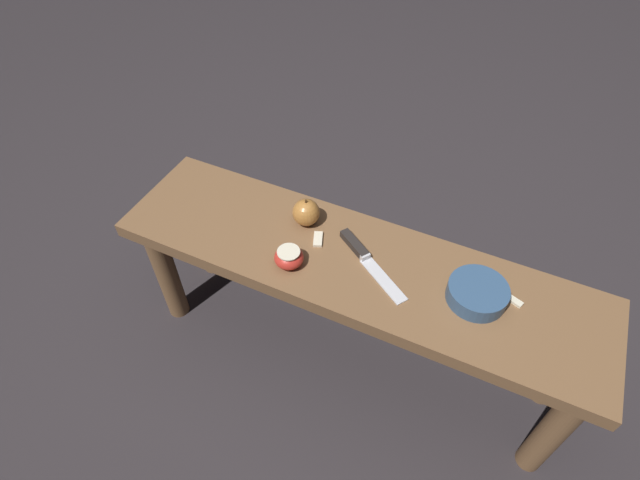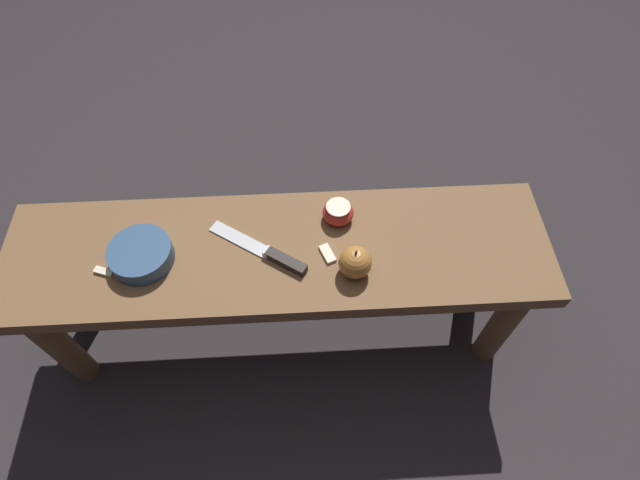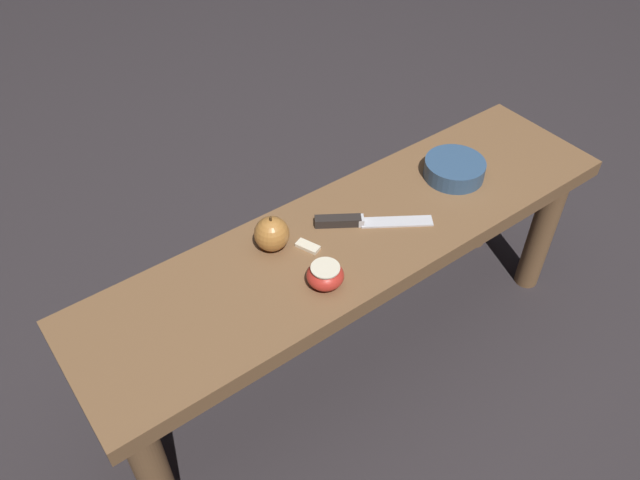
# 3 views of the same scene
# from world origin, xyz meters

# --- Properties ---
(ground_plane) EXTENTS (8.00, 8.00, 0.00)m
(ground_plane) POSITION_xyz_m (0.00, 0.00, 0.00)
(ground_plane) COLOR #2D282B
(wooden_bench) EXTENTS (1.26, 0.33, 0.44)m
(wooden_bench) POSITION_xyz_m (0.00, 0.00, 0.35)
(wooden_bench) COLOR brown
(wooden_bench) RESTS_ON ground_plane
(knife) EXTENTS (0.23, 0.16, 0.02)m
(knife) POSITION_xyz_m (-0.01, -0.02, 0.44)
(knife) COLOR silver
(knife) RESTS_ON wooden_bench
(apple_whole) EXTENTS (0.07, 0.07, 0.08)m
(apple_whole) POSITION_xyz_m (0.17, -0.07, 0.47)
(apple_whole) COLOR #B27233
(apple_whole) RESTS_ON wooden_bench
(apple_cut) EXTENTS (0.07, 0.07, 0.05)m
(apple_cut) POSITION_xyz_m (0.15, 0.08, 0.46)
(apple_cut) COLOR red
(apple_cut) RESTS_ON wooden_bench
(apple_slice_near_knife) EXTENTS (0.04, 0.05, 0.01)m
(apple_slice_near_knife) POSITION_xyz_m (0.11, -0.02, 0.44)
(apple_slice_near_knife) COLOR beige
(apple_slice_near_knife) RESTS_ON wooden_bench
(apple_slice_center) EXTENTS (0.05, 0.03, 0.01)m
(apple_slice_center) POSITION_xyz_m (-0.38, -0.04, 0.44)
(apple_slice_center) COLOR beige
(apple_slice_center) RESTS_ON wooden_bench
(bowl) EXTENTS (0.14, 0.14, 0.04)m
(bowl) POSITION_xyz_m (-0.30, -0.01, 0.46)
(bowl) COLOR #335175
(bowl) RESTS_ON wooden_bench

